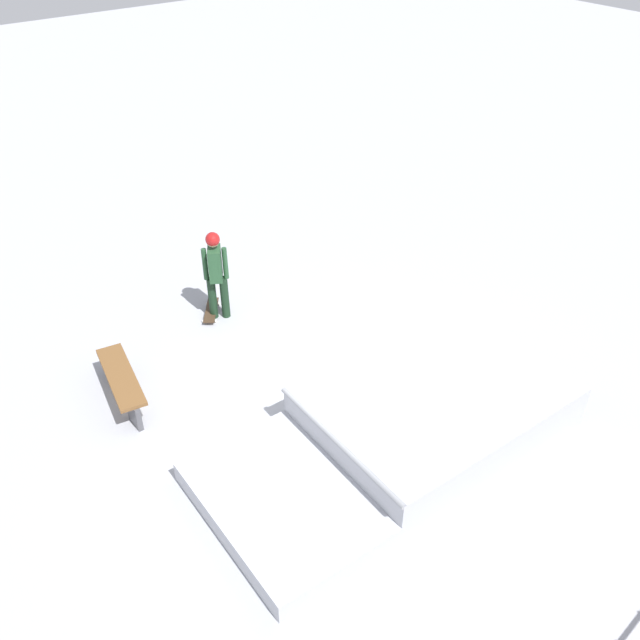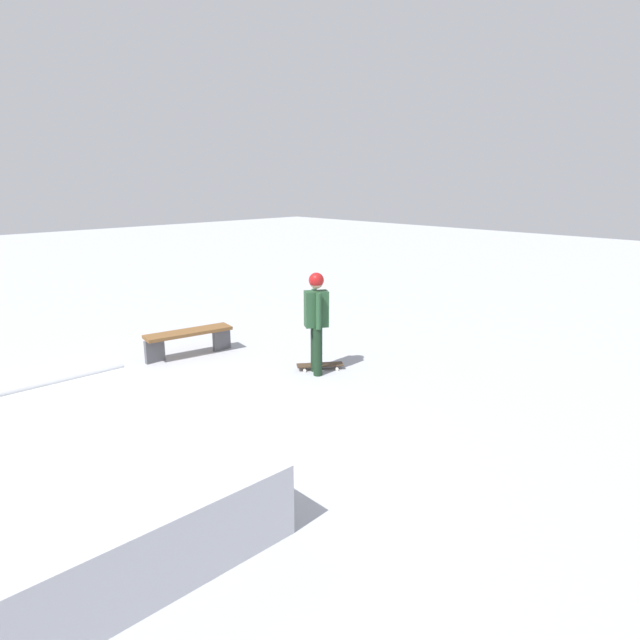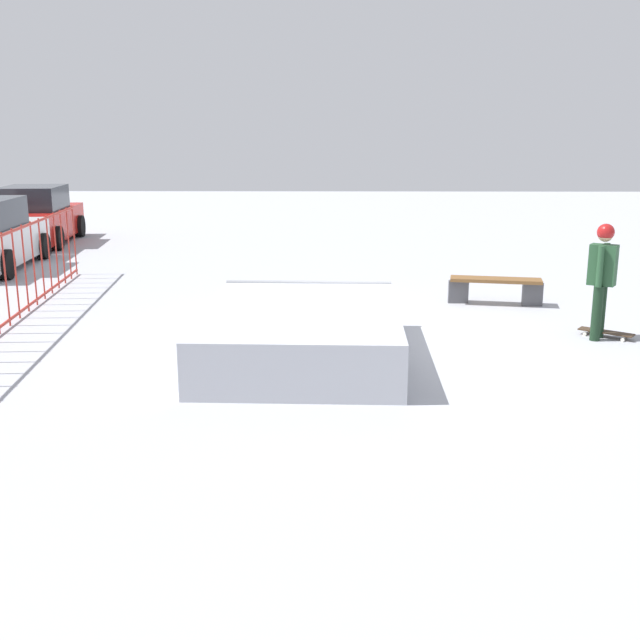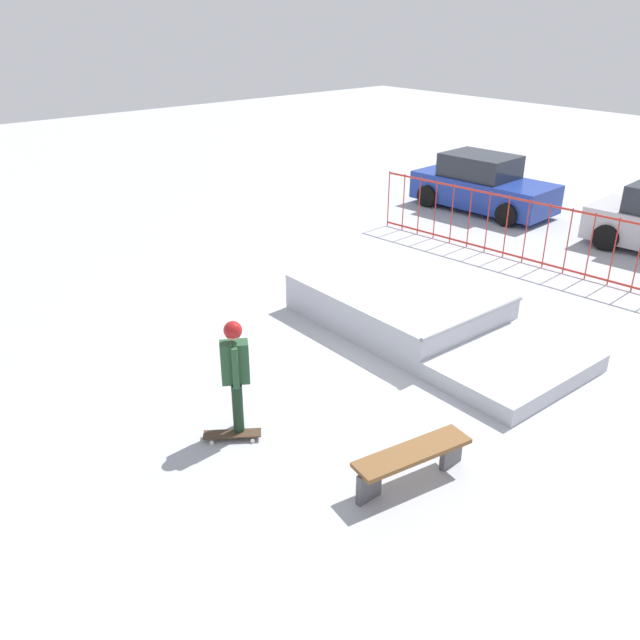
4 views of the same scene
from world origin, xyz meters
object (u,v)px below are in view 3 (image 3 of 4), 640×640
(skate_ramp, at_px, (304,327))
(skateboard, at_px, (606,332))
(skater, at_px, (602,273))
(parked_car_red, at_px, (36,218))
(park_bench, at_px, (495,285))

(skate_ramp, relative_size, skateboard, 7.15)
(skater, bearing_deg, parked_car_red, 172.37)
(skate_ramp, bearing_deg, parked_car_red, 37.80)
(skateboard, bearing_deg, parked_car_red, 177.57)
(parked_car_red, bearing_deg, skateboard, -134.60)
(skater, height_order, skateboard, skater)
(skate_ramp, relative_size, park_bench, 3.32)
(park_bench, xyz_separation_m, parked_car_red, (7.61, 11.13, 0.37))
(parked_car_red, bearing_deg, park_bench, -130.37)
(skater, relative_size, parked_car_red, 0.41)
(skater, xyz_separation_m, skateboard, (0.09, -0.17, -0.93))
(skater, distance_m, skateboard, 0.95)
(skateboard, bearing_deg, park_bench, 154.54)
(skate_ramp, xyz_separation_m, skater, (0.62, -4.37, 0.69))
(skate_ramp, height_order, skater, skater)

